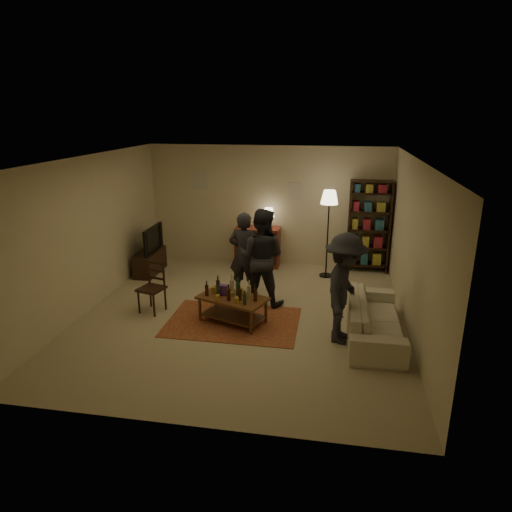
% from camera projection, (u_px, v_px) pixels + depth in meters
% --- Properties ---
extents(floor, '(6.00, 6.00, 0.00)m').
position_uv_depth(floor, '(243.00, 315.00, 8.00)').
color(floor, '#C6B793').
rests_on(floor, ground).
extents(room_shell, '(6.00, 6.00, 6.00)m').
position_uv_depth(room_shell, '(240.00, 185.00, 10.35)').
color(room_shell, beige).
rests_on(room_shell, ground).
extents(rug, '(2.20, 1.50, 0.01)m').
position_uv_depth(rug, '(233.00, 322.00, 7.73)').
color(rug, maroon).
rests_on(rug, ground).
extents(coffee_table, '(1.26, 0.96, 0.80)m').
position_uv_depth(coffee_table, '(232.00, 300.00, 7.61)').
color(coffee_table, brown).
rests_on(coffee_table, ground).
extents(dining_chair, '(0.50, 0.50, 0.94)m').
position_uv_depth(dining_chair, '(153.00, 285.00, 8.05)').
color(dining_chair, black).
rests_on(dining_chair, ground).
extents(tv_stand, '(0.40, 1.00, 1.06)m').
position_uv_depth(tv_stand, '(150.00, 256.00, 9.97)').
color(tv_stand, black).
rests_on(tv_stand, ground).
extents(dresser, '(1.00, 0.50, 1.36)m').
position_uv_depth(dresser, '(258.00, 246.00, 10.43)').
color(dresser, maroon).
rests_on(dresser, ground).
extents(bookshelf, '(0.90, 0.34, 2.02)m').
position_uv_depth(bookshelf, '(369.00, 226.00, 9.93)').
color(bookshelf, black).
rests_on(bookshelf, ground).
extents(floor_lamp, '(0.36, 0.36, 1.87)m').
position_uv_depth(floor_lamp, '(329.00, 204.00, 9.40)').
color(floor_lamp, black).
rests_on(floor_lamp, ground).
extents(sofa, '(0.81, 2.08, 0.61)m').
position_uv_depth(sofa, '(374.00, 318.00, 7.17)').
color(sofa, beige).
rests_on(sofa, ground).
extents(person_left, '(0.63, 0.45, 1.64)m').
position_uv_depth(person_left, '(244.00, 254.00, 8.65)').
color(person_left, '#26252D').
rests_on(person_left, ground).
extents(person_right, '(0.97, 0.81, 1.79)m').
position_uv_depth(person_right, '(261.00, 257.00, 8.24)').
color(person_right, '#24242C').
rests_on(person_right, ground).
extents(person_by_sofa, '(0.84, 1.21, 1.72)m').
position_uv_depth(person_by_sofa, '(344.00, 289.00, 6.87)').
color(person_by_sofa, '#27272E').
rests_on(person_by_sofa, ground).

